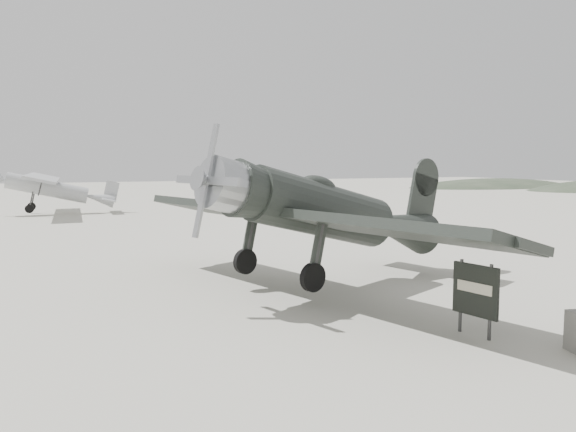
% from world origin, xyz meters
% --- Properties ---
extents(ground, '(160.00, 160.00, 0.00)m').
position_xyz_m(ground, '(0.00, 0.00, 0.00)').
color(ground, '#A19E8F').
rests_on(ground, ground).
extents(hill_northeast, '(32.00, 16.00, 5.20)m').
position_xyz_m(hill_northeast, '(50.00, 40.00, 0.00)').
color(hill_northeast, '#303C2C').
rests_on(hill_northeast, ground).
extents(lowwing_monoplane, '(8.83, 12.15, 3.92)m').
position_xyz_m(lowwing_monoplane, '(0.32, -5.00, 2.07)').
color(lowwing_monoplane, black).
rests_on(lowwing_monoplane, ground).
extents(highwing_monoplane, '(7.53, 10.60, 3.01)m').
position_xyz_m(highwing_monoplane, '(-5.96, 21.52, 1.89)').
color(highwing_monoplane, gray).
rests_on(highwing_monoplane, ground).
extents(sign_board, '(0.27, 1.03, 1.49)m').
position_xyz_m(sign_board, '(0.95, -9.85, 0.89)').
color(sign_board, '#333333').
rests_on(sign_board, ground).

